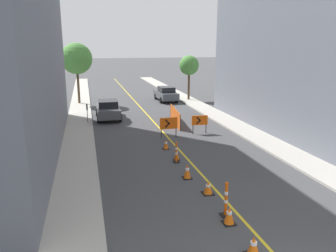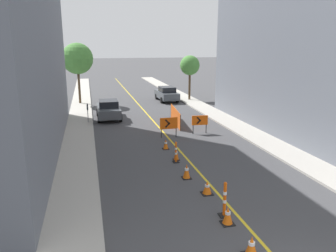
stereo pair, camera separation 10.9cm
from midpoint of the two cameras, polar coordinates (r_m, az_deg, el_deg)
The scene contains 21 objects.
lane_stripe at distance 33.98m, azimuth -5.00°, elevation 3.71°, with size 0.12×55.35×0.01m.
sidewalk_left at distance 33.59m, azimuth -14.81°, elevation 3.27°, with size 1.98×55.35×0.12m.
sidewalk_right at distance 35.30m, azimuth 4.34°, elevation 4.20°, with size 1.98×55.35×0.12m.
building_facade_right at distance 24.85m, azimuth 23.79°, elevation 15.14°, with size 6.00×18.41×14.06m.
traffic_cone_nearest at distance 10.48m, azimuth 14.64°, elevation -19.60°, with size 0.46×0.46×0.64m.
traffic_cone_second at distance 11.88m, azimuth 10.63°, elevation -15.05°, with size 0.44×0.44×0.64m.
traffic_cone_third at distance 13.90m, azimuth 7.05°, elevation -10.59°, with size 0.47×0.47×0.57m.
traffic_cone_fourth at distance 15.31m, azimuth 3.47°, elevation -7.86°, with size 0.42×0.42×0.70m.
traffic_cone_fifth at distance 17.63m, azimuth 1.62°, elevation -4.89°, with size 0.34×0.34×0.68m.
traffic_cone_farthest at distance 19.43m, azimuth -0.23°, elevation -3.20°, with size 0.38×0.38×0.60m.
delineator_post_front at distance 12.23m, azimuth 10.09°, elevation -12.75°, with size 0.37×0.37×1.32m.
delineator_post_rear at distance 17.23m, azimuth 1.57°, elevation -4.81°, with size 0.33×0.33×1.13m.
arrow_barricade_primary at distance 21.70m, azimuth 0.27°, elevation 0.37°, with size 1.20×0.09×1.35m.
arrow_barricade_secondary at distance 22.78m, azimuth 5.70°, elevation 0.88°, with size 1.13×0.15×1.28m.
safety_mesh_fence at distance 25.58m, azimuth 1.42°, elevation 1.72°, with size 0.51×4.56×1.21m.
parked_car_curb_near at distance 27.74m, azimuth -10.21°, elevation 2.88°, with size 1.94×4.32×1.59m.
parked_car_curb_mid at distance 36.07m, azimuth -0.14°, elevation 5.64°, with size 1.95×4.35×1.59m.
parking_meter_near_curb at distance 26.22m, azimuth -13.71°, elevation 2.54°, with size 0.12×0.11×1.26m.
parking_meter_far_curb at distance 27.28m, azimuth -13.73°, elevation 3.05°, with size 0.12×0.11×1.31m.
street_tree_left_near at distance 34.99m, azimuth -15.41°, elevation 11.23°, with size 3.14×3.14×6.12m.
street_tree_right_near at distance 36.21m, azimuth 3.91°, elevation 10.45°, with size 2.13×2.13×4.81m.
Camera 2 is at (-5.02, -5.39, 6.04)m, focal length 35.00 mm.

